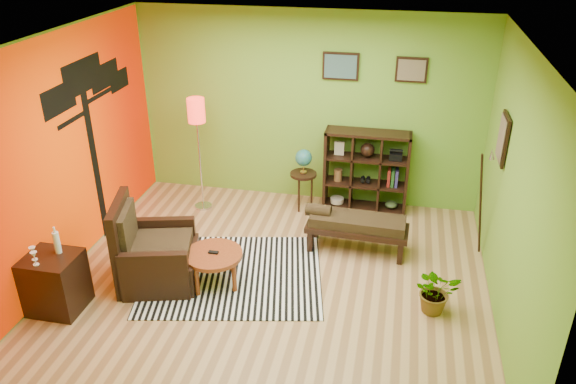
% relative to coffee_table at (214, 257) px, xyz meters
% --- Properties ---
extents(ground, '(5.00, 5.00, 0.00)m').
position_rel_coffee_table_xyz_m(ground, '(0.66, 0.21, -0.36)').
color(ground, tan).
rests_on(ground, ground).
extents(room_shell, '(5.04, 4.54, 2.82)m').
position_rel_coffee_table_xyz_m(room_shell, '(0.57, 0.22, 1.44)').
color(room_shell, '#6CA32E').
rests_on(room_shell, ground).
extents(zebra_rug, '(2.42, 2.11, 0.01)m').
position_rel_coffee_table_xyz_m(zebra_rug, '(0.16, 0.20, -0.35)').
color(zebra_rug, white).
rests_on(zebra_rug, ground).
extents(coffee_table, '(0.67, 0.67, 0.43)m').
position_rel_coffee_table_xyz_m(coffee_table, '(0.00, 0.00, 0.00)').
color(coffee_table, brown).
rests_on(coffee_table, ground).
extents(armchair, '(1.05, 1.05, 1.05)m').
position_rel_coffee_table_xyz_m(armchair, '(-0.72, -0.08, -0.04)').
color(armchair, black).
rests_on(armchair, ground).
extents(side_cabinet, '(0.56, 0.51, 0.98)m').
position_rel_coffee_table_xyz_m(side_cabinet, '(-1.54, -0.79, -0.02)').
color(side_cabinet, black).
rests_on(side_cabinet, ground).
extents(floor_lamp, '(0.25, 0.25, 1.67)m').
position_rel_coffee_table_xyz_m(floor_lamp, '(-0.78, 1.79, 1.00)').
color(floor_lamp, silver).
rests_on(floor_lamp, ground).
extents(globe_table, '(0.38, 0.38, 0.93)m').
position_rel_coffee_table_xyz_m(globe_table, '(0.68, 2.04, 0.35)').
color(globe_table, black).
rests_on(globe_table, ground).
extents(cube_shelf, '(1.20, 0.35, 1.20)m').
position_rel_coffee_table_xyz_m(cube_shelf, '(1.57, 2.24, 0.24)').
color(cube_shelf, black).
rests_on(cube_shelf, ground).
extents(bench, '(1.33, 0.51, 0.60)m').
position_rel_coffee_table_xyz_m(bench, '(1.52, 1.06, 0.03)').
color(bench, black).
rests_on(bench, ground).
extents(potted_plant, '(0.59, 0.63, 0.41)m').
position_rel_coffee_table_xyz_m(potted_plant, '(2.52, -0.01, -0.15)').
color(potted_plant, '#26661E').
rests_on(potted_plant, ground).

